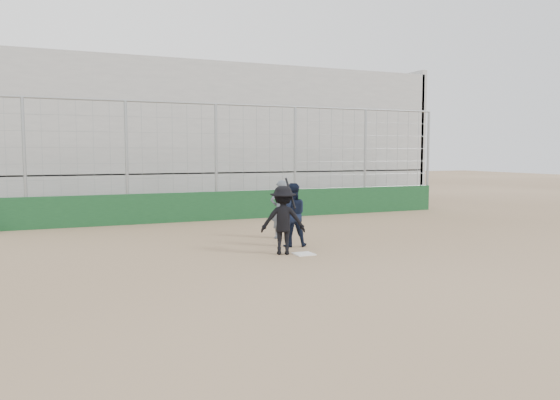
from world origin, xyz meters
name	(u,v)px	position (x,y,z in m)	size (l,w,h in m)	color
ground	(304,254)	(0.00, 0.00, 0.00)	(90.00, 90.00, 0.00)	brown
home_plate	(304,254)	(0.00, 0.00, 0.01)	(0.44, 0.44, 0.02)	white
backstop	(216,193)	(0.00, 7.00, 0.96)	(18.10, 0.25, 4.04)	#133C1D
bleachers	(183,139)	(0.00, 11.95, 2.92)	(20.25, 6.70, 6.98)	#9A9A9A
batter_at_plate	(283,220)	(-0.42, 0.24, 0.79)	(1.17, 0.93, 1.75)	black
catcher_crouched	(292,225)	(0.18, 1.06, 0.54)	(0.88, 0.75, 1.08)	black
umpire	(281,212)	(0.45, 2.39, 0.72)	(0.58, 0.38, 1.44)	#4F5865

